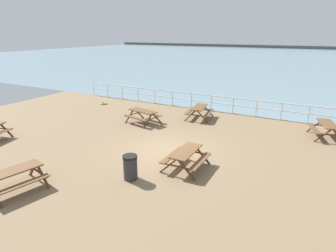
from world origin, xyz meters
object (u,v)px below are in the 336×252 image
Objects in this scene: picnic_table_far_left at (327,127)px; picnic_table_far_right at (199,110)px; picnic_table_mid_centre at (186,155)px; litter_bin at (130,167)px; picnic_table_near_right at (143,114)px; picnic_table_near_left at (14,175)px.

picnic_table_far_left is 1.06× the size of picnic_table_far_right.
litter_bin reaches higher than picnic_table_mid_centre.
picnic_table_near_right is 1.16× the size of picnic_table_mid_centre.
picnic_table_near_left is 1.00× the size of picnic_table_near_right.
picnic_table_near_right and picnic_table_far_left have the same top height.
picnic_table_near_right is 2.20× the size of litter_bin.
picnic_table_near_left is 3.97m from litter_bin.
picnic_table_near_left is 1.16× the size of picnic_table_mid_centre.
picnic_table_near_left and picnic_table_mid_centre have the same top height.
picnic_table_near_right is 3.61m from picnic_table_far_right.
picnic_table_near_right is 1.04× the size of picnic_table_far_right.
picnic_table_mid_centre is (4.78, -4.23, 0.00)m from picnic_table_near_right.
picnic_table_far_right is at bearing 0.66° from picnic_table_near_left.
picnic_table_mid_centre is 8.30m from picnic_table_far_left.
picnic_table_far_left is (9.54, 10.89, 0.00)m from picnic_table_near_left.
picnic_table_near_left and picnic_table_far_right have the same top height.
litter_bin reaches higher than picnic_table_far_right.
litter_bin is (-6.47, -8.38, -0.10)m from picnic_table_far_left.
picnic_table_mid_centre is at bearing 50.19° from litter_bin.
picnic_table_near_right and picnic_table_mid_centre have the same top height.
picnic_table_near_left is at bearing 158.80° from picnic_table_far_right.
picnic_table_near_right is (-0.25, 8.50, 0.00)m from picnic_table_near_left.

